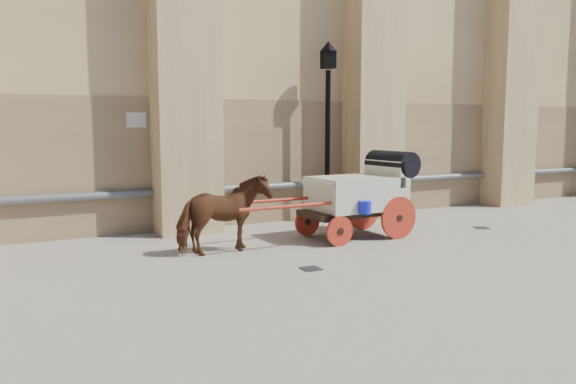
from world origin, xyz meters
TOP-DOWN VIEW (x-y plane):
  - ground at (0.00, 0.00)m, footprint 90.00×90.00m
  - horse at (-1.04, 1.26)m, footprint 1.81×0.98m
  - carriage at (2.19, 1.46)m, footprint 4.21×1.52m
  - street_lamp at (2.51, 3.40)m, footprint 0.41×0.41m
  - drain_grate_near at (-0.18, -0.48)m, footprint 0.33×0.33m
  - drain_grate_far at (5.24, 0.97)m, footprint 0.42×0.42m

SIDE VIEW (x-z plane):
  - ground at x=0.00m, z-range 0.00..0.00m
  - drain_grate_near at x=-0.18m, z-range 0.00..0.01m
  - drain_grate_far at x=5.24m, z-range 0.00..0.01m
  - horse at x=-1.04m, z-range 0.00..1.46m
  - carriage at x=2.19m, z-range 0.07..1.90m
  - street_lamp at x=2.51m, z-range 0.15..4.55m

